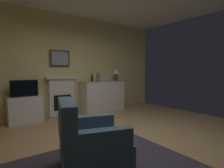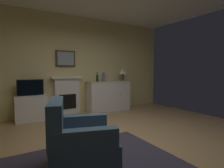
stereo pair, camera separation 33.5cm
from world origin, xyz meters
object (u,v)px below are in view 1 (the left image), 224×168
(table_lamp, at_px, (116,72))
(wine_bottle, at_px, (92,78))
(sideboard_cabinet, at_px, (103,96))
(wine_glass_left, at_px, (101,77))
(framed_picture, at_px, (60,58))
(tv_cabinet, at_px, (25,110))
(vase_decorative, at_px, (98,77))
(wine_glass_center, at_px, (105,77))
(armchair, at_px, (89,143))
(tv_set, at_px, (24,88))
(wine_glass_right, at_px, (108,77))
(fireplace_unit, at_px, (61,96))

(table_lamp, relative_size, wine_bottle, 1.38)
(sideboard_cabinet, distance_m, wine_glass_left, 0.59)
(framed_picture, bearing_deg, tv_cabinet, -167.99)
(framed_picture, relative_size, vase_decorative, 1.96)
(wine_glass_center, height_order, armchair, wine_glass_center)
(vase_decorative, bearing_deg, framed_picture, 165.85)
(tv_set, bearing_deg, framed_picture, 13.31)
(vase_decorative, height_order, armchair, vase_decorative)
(wine_bottle, relative_size, tv_cabinet, 0.39)
(wine_bottle, distance_m, wine_glass_left, 0.35)
(vase_decorative, bearing_deg, tv_cabinet, 178.19)
(wine_bottle, relative_size, wine_glass_left, 1.76)
(table_lamp, relative_size, tv_set, 0.65)
(wine_glass_left, relative_size, wine_glass_right, 1.00)
(wine_bottle, relative_size, tv_set, 0.47)
(framed_picture, height_order, tv_set, framed_picture)
(wine_bottle, height_order, wine_glass_left, wine_bottle)
(wine_glass_left, xyz_separation_m, tv_cabinet, (-2.19, 0.01, -0.74))
(wine_bottle, bearing_deg, wine_glass_center, -3.37)
(framed_picture, height_order, sideboard_cabinet, framed_picture)
(wine_glass_right, xyz_separation_m, tv_cabinet, (-2.41, 0.07, -0.74))
(table_lamp, bearing_deg, framed_picture, 172.99)
(sideboard_cabinet, relative_size, wine_bottle, 4.84)
(wine_glass_left, distance_m, wine_glass_center, 0.12)
(wine_glass_center, height_order, tv_cabinet, wine_glass_center)
(wine_glass_left, bearing_deg, framed_picture, 169.70)
(wine_glass_center, relative_size, vase_decorative, 0.59)
(vase_decorative, distance_m, tv_set, 2.07)
(wine_glass_right, xyz_separation_m, tv_set, (-2.41, 0.04, -0.21))
(wine_glass_center, bearing_deg, tv_cabinet, 178.21)
(table_lamp, bearing_deg, wine_glass_left, 179.90)
(armchair, bearing_deg, tv_cabinet, 94.86)
(fireplace_unit, height_order, sideboard_cabinet, fireplace_unit)
(wine_glass_left, relative_size, wine_glass_center, 1.00)
(fireplace_unit, xyz_separation_m, armchair, (-0.74, -2.96, -0.17))
(wine_bottle, distance_m, vase_decorative, 0.21)
(wine_glass_center, xyz_separation_m, wine_glass_right, (0.11, 0.00, 0.00))
(table_lamp, distance_m, wine_glass_center, 0.51)
(framed_picture, distance_m, tv_set, 1.26)
(framed_picture, relative_size, tv_cabinet, 0.73)
(wine_glass_right, bearing_deg, framed_picture, 169.16)
(table_lamp, height_order, wine_glass_right, table_lamp)
(wine_glass_center, bearing_deg, vase_decorative, 178.37)
(wine_glass_right, height_order, armchair, wine_glass_right)
(fireplace_unit, relative_size, table_lamp, 2.75)
(table_lamp, height_order, wine_glass_center, table_lamp)
(tv_set, xyz_separation_m, armchair, (0.24, -2.78, -0.47))
(framed_picture, bearing_deg, table_lamp, -7.01)
(wine_glass_left, xyz_separation_m, wine_glass_center, (0.11, -0.06, 0.00))
(table_lamp, bearing_deg, armchair, -132.40)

